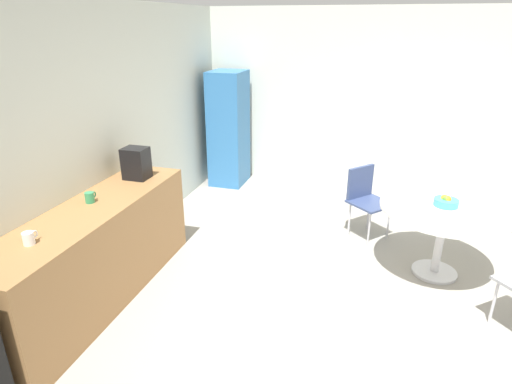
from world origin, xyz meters
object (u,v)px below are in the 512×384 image
Objects in this scene: mug_red at (29,238)px; coffee_maker at (136,163)px; round_table at (444,219)px; chair_navy at (365,194)px; mug_white at (90,197)px; fruit_bowl at (446,202)px; mug_green at (138,171)px; locker_cabinet at (229,129)px.

coffee_maker reaches higher than mug_red.
round_table is at bearing -80.23° from coffee_maker.
mug_white is at bearing 129.09° from chair_navy.
mug_white is 0.40× the size of coffee_maker.
mug_red is at bearing 123.72° from fruit_bowl.
fruit_bowl is 3.63m from mug_red.
mug_white reaches higher than fruit_bowl.
mug_white is (-1.24, 3.08, 0.17)m from fruit_bowl.
round_table is 3.10m from mug_green.
locker_cabinet is 2.38m from mug_green.
mug_green is at bearing 1.20° from mug_red.
round_table is at bearing 178.11° from fruit_bowl.
coffee_maker reaches higher than chair_navy.
coffee_maker is (-0.52, 3.01, 0.44)m from round_table.
chair_navy is (-1.24, -2.14, -0.34)m from locker_cabinet.
mug_red is (-2.65, 2.24, 0.43)m from chair_navy.
mug_green is (-1.13, 2.27, 0.43)m from chair_navy.
mug_red is (-1.97, 3.01, 0.33)m from round_table.
locker_cabinet is at bearing 56.60° from round_table.
locker_cabinet reaches higher than mug_white.
locker_cabinet is 3.89m from mug_red.
round_table is 9.47× the size of mug_red.
locker_cabinet is 1.41× the size of round_table.
mug_green is at bearing 176.71° from locker_cabinet.
mug_white and mug_red have the same top height.
fruit_bowl reaches higher than chair_navy.
mug_green is (-2.37, 0.14, 0.09)m from locker_cabinet.
locker_cabinet reaches higher than mug_green.
mug_red reaches higher than round_table.
round_table is at bearing -56.84° from mug_red.
mug_red is (-3.89, 0.10, 0.09)m from locker_cabinet.
mug_white is 0.69m from coffee_maker.
chair_navy is at bearing -61.84° from coffee_maker.
mug_red is at bearing 139.76° from chair_navy.
locker_cabinet is 3.12m from mug_white.
chair_navy is 3.00m from mug_white.
round_table is 0.17m from fruit_bowl.
mug_white is at bearing 176.93° from locker_cabinet.
mug_white is 0.78m from mug_red.
mug_green is (0.74, -0.03, 0.00)m from mug_white.
locker_cabinet reaches higher than mug_red.
coffee_maker reaches higher than mug_green.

